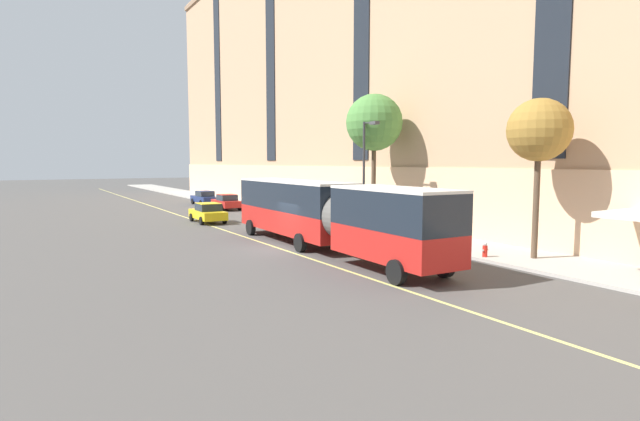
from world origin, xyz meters
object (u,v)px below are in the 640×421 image
(city_bus, at_px, (324,212))
(parked_car_white_1, at_px, (303,217))
(parked_car_red_3, at_px, (227,202))
(parked_car_green_4, at_px, (354,227))
(street_tree_mid_block, at_px, (374,123))
(street_lamp, at_px, (366,165))
(taxi_cab, at_px, (208,213))
(parked_car_navy_0, at_px, (204,198))
(fire_hydrant, at_px, (485,250))
(street_tree_near_corner, at_px, (539,131))

(city_bus, xyz_separation_m, parked_car_white_1, (3.73, 8.99, -1.35))
(parked_car_red_3, xyz_separation_m, parked_car_green_4, (-0.18, -22.51, 0.00))
(street_tree_mid_block, bearing_deg, street_lamp, -140.88)
(parked_car_green_4, xyz_separation_m, taxi_cab, (-4.88, 13.14, -0.00))
(parked_car_navy_0, distance_m, parked_car_white_1, 22.95)
(parked_car_white_1, height_order, fire_hydrant, parked_car_white_1)
(street_tree_mid_block, bearing_deg, parked_car_white_1, 133.10)
(parked_car_navy_0, xyz_separation_m, fire_hydrant, (1.64, -38.04, -0.29))
(street_tree_mid_block, relative_size, street_lamp, 1.28)
(street_tree_mid_block, bearing_deg, street_tree_near_corner, -90.00)
(parked_car_green_4, distance_m, street_tree_near_corner, 11.93)
(parked_car_green_4, relative_size, fire_hydrant, 6.63)
(street_lamp, bearing_deg, street_tree_mid_block, 39.12)
(parked_car_navy_0, bearing_deg, city_bus, -96.84)
(city_bus, height_order, street_tree_near_corner, street_tree_near_corner)
(street_lamp, distance_m, fire_hydrant, 10.78)
(street_tree_near_corner, xyz_separation_m, street_lamp, (-1.67, 11.43, -1.66))
(street_lamp, bearing_deg, parked_car_red_3, 94.72)
(city_bus, relative_size, street_lamp, 2.57)
(street_tree_near_corner, distance_m, street_lamp, 11.67)
(street_tree_mid_block, xyz_separation_m, fire_hydrant, (-1.77, -11.34, -6.94))
(parked_car_white_1, xyz_separation_m, fire_hydrant, (1.74, -15.09, -0.29))
(fire_hydrant, bearing_deg, street_lamp, 89.43)
(parked_car_green_4, xyz_separation_m, street_tree_mid_block, (3.59, 2.79, 6.65))
(parked_car_green_4, height_order, fire_hydrant, parked_car_green_4)
(parked_car_white_1, relative_size, street_tree_near_corner, 0.61)
(street_tree_near_corner, height_order, fire_hydrant, street_tree_near_corner)
(parked_car_green_4, bearing_deg, parked_car_navy_0, 89.66)
(city_bus, xyz_separation_m, parked_car_red_3, (3.83, 24.96, -1.35))
(city_bus, bearing_deg, parked_car_white_1, 67.45)
(street_tree_mid_block, height_order, fire_hydrant, street_tree_mid_block)
(city_bus, distance_m, parked_car_red_3, 25.29)
(fire_hydrant, bearing_deg, parked_car_white_1, 96.57)
(street_lamp, bearing_deg, parked_car_white_1, 109.81)
(parked_car_navy_0, bearing_deg, parked_car_green_4, -90.34)
(parked_car_white_1, bearing_deg, parked_car_navy_0, 89.76)
(parked_car_white_1, distance_m, taxi_cab, 8.26)
(parked_car_navy_0, xyz_separation_m, parked_car_white_1, (-0.10, -22.95, -0.00))
(parked_car_white_1, bearing_deg, fire_hydrant, -83.43)
(parked_car_white_1, bearing_deg, parked_car_red_3, 89.65)
(city_bus, bearing_deg, taxi_cab, 94.48)
(parked_car_green_4, bearing_deg, street_tree_near_corner, -70.26)
(street_tree_near_corner, distance_m, street_tree_mid_block, 12.84)
(street_tree_near_corner, relative_size, fire_hydrant, 10.56)
(parked_car_red_3, bearing_deg, street_lamp, -85.28)
(parked_car_red_3, xyz_separation_m, fire_hydrant, (1.64, -31.06, -0.29))
(taxi_cab, height_order, fire_hydrant, taxi_cab)
(street_lamp, bearing_deg, parked_car_green_4, -143.24)
(parked_car_red_3, distance_m, taxi_cab, 10.64)
(city_bus, distance_m, street_lamp, 7.21)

